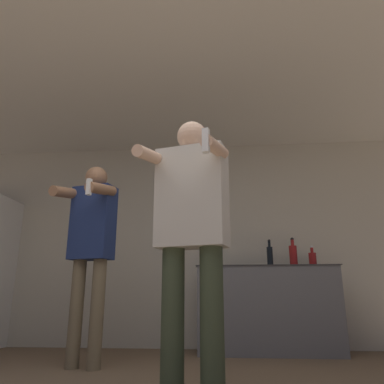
% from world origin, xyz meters
% --- Properties ---
extents(wall_back, '(7.00, 0.06, 2.55)m').
position_xyz_m(wall_back, '(0.00, 3.04, 1.27)').
color(wall_back, beige).
rests_on(wall_back, ground_plane).
extents(ceiling_slab, '(7.00, 3.53, 0.05)m').
position_xyz_m(ceiling_slab, '(0.00, 1.50, 2.57)').
color(ceiling_slab, silver).
rests_on(ceiling_slab, wall_back).
extents(counter, '(1.53, 0.67, 0.91)m').
position_xyz_m(counter, '(0.91, 2.68, 0.46)').
color(counter, slate).
rests_on(counter, ground_plane).
extents(bottle_clear_vodka, '(0.07, 0.07, 0.31)m').
position_xyz_m(bottle_clear_vodka, '(0.97, 2.65, 1.04)').
color(bottle_clear_vodka, black).
rests_on(bottle_clear_vodka, counter).
extents(bottle_dark_rum, '(0.09, 0.09, 0.33)m').
position_xyz_m(bottle_dark_rum, '(1.24, 2.65, 1.04)').
color(bottle_dark_rum, maroon).
rests_on(bottle_dark_rum, counter).
extents(bottle_amber_bourbon, '(0.08, 0.08, 0.24)m').
position_xyz_m(bottle_amber_bourbon, '(1.45, 2.65, 1.00)').
color(bottle_amber_bourbon, maroon).
rests_on(bottle_amber_bourbon, counter).
extents(person_woman_foreground, '(0.58, 0.58, 1.72)m').
position_xyz_m(person_woman_foreground, '(0.26, 0.61, 0.99)').
color(person_woman_foreground, '#38422D').
rests_on(person_woman_foreground, ground_plane).
extents(person_man_side, '(0.53, 0.57, 1.78)m').
position_xyz_m(person_man_side, '(-0.74, 1.59, 1.09)').
color(person_man_side, '#75664C').
rests_on(person_man_side, ground_plane).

